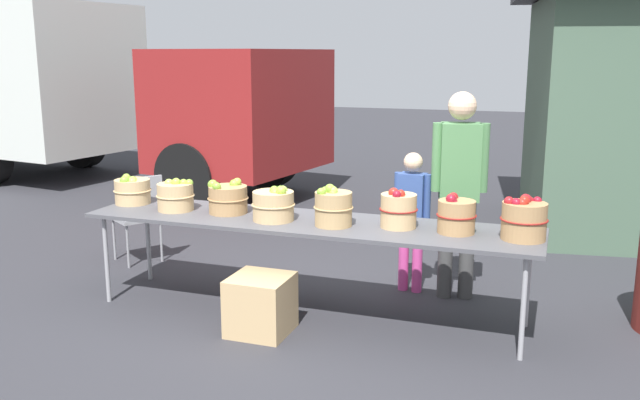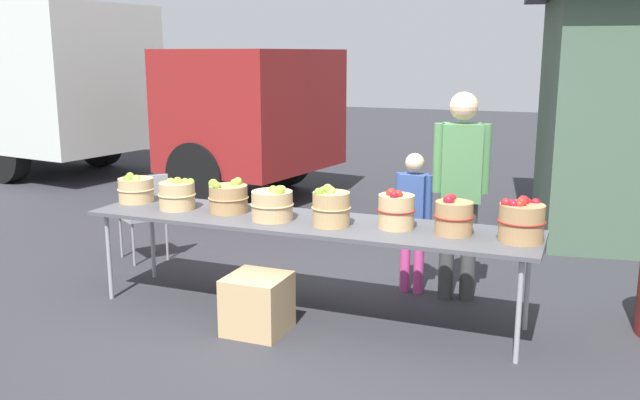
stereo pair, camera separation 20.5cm
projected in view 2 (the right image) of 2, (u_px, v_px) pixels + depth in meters
ground_plane at (306, 313)px, 5.37m from camera, size 40.00×40.00×0.00m
market_table at (305, 225)px, 5.22m from camera, size 3.50×0.76×0.75m
apple_basket_green_0 at (136, 189)px, 5.83m from camera, size 0.32×0.32×0.26m
apple_basket_green_1 at (177, 195)px, 5.57m from camera, size 0.31×0.31×0.27m
apple_basket_green_2 at (228, 198)px, 5.46m from camera, size 0.33×0.33×0.27m
apple_basket_green_3 at (273, 204)px, 5.21m from camera, size 0.33×0.33×0.28m
apple_basket_green_4 at (331, 207)px, 5.03m from camera, size 0.30×0.30×0.31m
apple_basket_red_0 at (396, 210)px, 4.96m from camera, size 0.28×0.28×0.30m
apple_basket_red_1 at (453, 216)px, 4.80m from camera, size 0.28×0.28×0.28m
apple_basket_red_2 at (521, 221)px, 4.61m from camera, size 0.32×0.32×0.31m
vendor_adult at (461, 180)px, 5.47m from camera, size 0.44×0.29×1.71m
child_customer at (413, 212)px, 5.70m from camera, size 0.32×0.18×1.20m
box_truck at (71, 85)px, 11.05m from camera, size 7.94×3.30×2.75m
folding_chair at (145, 210)px, 6.63m from camera, size 0.55×0.55×0.86m
produce_crate at (257, 304)px, 4.98m from camera, size 0.42×0.42×0.42m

